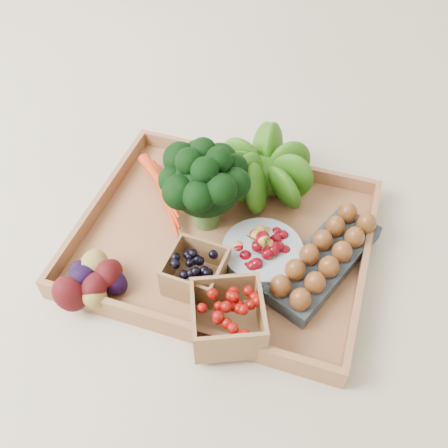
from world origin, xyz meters
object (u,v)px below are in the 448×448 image
(tray, at_px, (224,241))
(cherry_bowl, at_px, (262,255))
(egg_carton, at_px, (323,262))
(broccoli, at_px, (205,198))

(tray, height_order, cherry_bowl, cherry_bowl)
(egg_carton, bearing_deg, tray, -160.30)
(tray, relative_size, egg_carton, 2.06)
(tray, xyz_separation_m, broccoli, (-0.05, 0.03, 0.08))
(tray, bearing_deg, cherry_bowl, -18.88)
(broccoli, height_order, egg_carton, broccoli)
(cherry_bowl, bearing_deg, tray, 161.12)
(cherry_bowl, relative_size, egg_carton, 0.56)
(broccoli, height_order, cherry_bowl, broccoli)
(tray, xyz_separation_m, egg_carton, (0.20, -0.01, 0.02))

